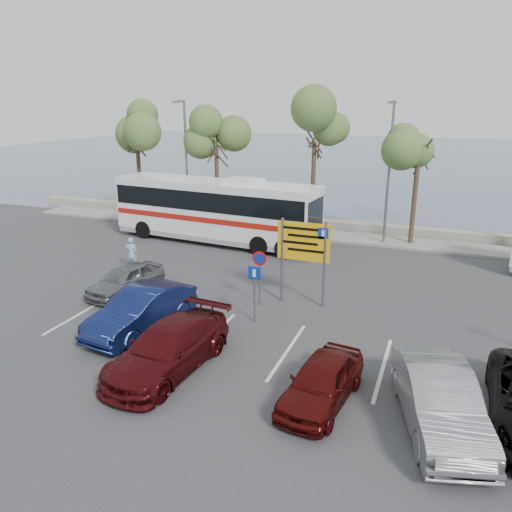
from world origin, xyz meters
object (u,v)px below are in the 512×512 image
(car_silver_a, at_px, (126,279))
(car_silver_b, at_px, (439,400))
(car_blue, at_px, (141,310))
(car_red, at_px, (322,381))
(coach_bus_left, at_px, (215,212))
(street_lamp_left, at_px, (186,157))
(pedestrian_near, at_px, (132,254))
(car_maroon, at_px, (168,348))
(direction_sign, at_px, (304,248))
(street_lamp_right, at_px, (389,166))

(car_silver_a, distance_m, car_silver_b, 14.08)
(car_blue, height_order, car_red, car_blue)
(car_blue, bearing_deg, coach_bus_left, 110.56)
(street_lamp_left, relative_size, car_blue, 1.67)
(car_silver_a, height_order, car_red, car_red)
(car_silver_b, bearing_deg, car_blue, 152.30)
(car_silver_b, relative_size, pedestrian_near, 2.88)
(car_maroon, bearing_deg, street_lamp_left, 121.99)
(coach_bus_left, xyz_separation_m, car_maroon, (5.06, -14.00, -1.07))
(car_blue, bearing_deg, direction_sign, 51.24)
(street_lamp_right, relative_size, car_silver_a, 2.08)
(direction_sign, bearing_deg, car_red, -69.56)
(car_red, xyz_separation_m, car_silver_b, (3.10, 0.00, 0.14))
(car_blue, relative_size, pedestrian_near, 2.86)
(street_lamp_right, distance_m, direction_sign, 10.73)
(coach_bus_left, distance_m, car_red, 17.24)
(coach_bus_left, relative_size, car_silver_b, 2.65)
(direction_sign, xyz_separation_m, car_silver_b, (5.59, -6.70, -1.64))
(coach_bus_left, relative_size, car_maroon, 2.49)
(direction_sign, distance_m, car_red, 7.36)
(car_maroon, bearing_deg, car_silver_a, 141.02)
(street_lamp_left, height_order, car_silver_b, street_lamp_left)
(car_maroon, relative_size, car_silver_b, 1.06)
(car_blue, height_order, pedestrian_near, pedestrian_near)
(coach_bus_left, xyz_separation_m, car_silver_b, (13.10, -14.00, -1.02))
(direction_sign, distance_m, car_silver_b, 8.88)
(street_lamp_right, height_order, direction_sign, street_lamp_right)
(direction_sign, relative_size, car_blue, 0.75)
(car_blue, bearing_deg, street_lamp_left, 120.40)
(car_maroon, height_order, pedestrian_near, pedestrian_near)
(pedestrian_near, bearing_deg, car_blue, 104.52)
(street_lamp_right, relative_size, car_red, 2.08)
(car_blue, distance_m, car_maroon, 3.21)
(street_lamp_left, bearing_deg, car_blue, -67.52)
(coach_bus_left, height_order, car_blue, coach_bus_left)
(direction_sign, bearing_deg, car_blue, -136.68)
(car_maroon, distance_m, pedestrian_near, 10.36)
(direction_sign, height_order, car_blue, direction_sign)
(street_lamp_left, relative_size, car_silver_b, 1.67)
(car_blue, bearing_deg, car_silver_b, -3.61)
(pedestrian_near, bearing_deg, car_red, 123.33)
(car_maroon, relative_size, pedestrian_near, 3.06)
(car_maroon, distance_m, car_red, 4.94)
(car_blue, distance_m, car_silver_b, 10.65)
(direction_sign, xyz_separation_m, pedestrian_near, (-9.20, 1.15, -1.59))
(direction_sign, bearing_deg, street_lamp_left, 136.83)
(direction_sign, relative_size, car_maroon, 0.70)
(car_red, bearing_deg, car_silver_b, 7.26)
(car_silver_b, bearing_deg, direction_sign, 113.70)
(direction_sign, distance_m, car_maroon, 7.33)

